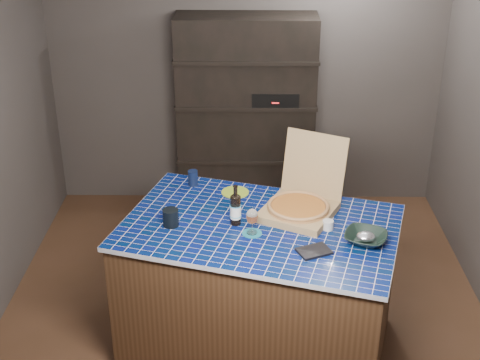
{
  "coord_description": "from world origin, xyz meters",
  "views": [
    {
      "loc": [
        0.02,
        -4.02,
        3.01
      ],
      "look_at": [
        -0.03,
        0.0,
        1.03
      ],
      "focal_mm": 50.0,
      "sensor_mm": 36.0,
      "label": 1
    }
  ],
  "objects_px": {
    "kitchen_island": "(259,286)",
    "pizza_box": "(300,204)",
    "wine_glass": "(252,217)",
    "mead_bottle": "(236,209)",
    "dvd_case": "(314,251)",
    "bowl": "(366,238)"
  },
  "relations": [
    {
      "from": "mead_bottle",
      "to": "dvd_case",
      "type": "xyz_separation_m",
      "value": [
        0.46,
        -0.33,
        -0.1
      ]
    },
    {
      "from": "kitchen_island",
      "to": "pizza_box",
      "type": "height_order",
      "value": "pizza_box"
    },
    {
      "from": "pizza_box",
      "to": "mead_bottle",
      "type": "relative_size",
      "value": 2.43
    },
    {
      "from": "pizza_box",
      "to": "bowl",
      "type": "relative_size",
      "value": 2.61
    },
    {
      "from": "pizza_box",
      "to": "mead_bottle",
      "type": "xyz_separation_m",
      "value": [
        -0.41,
        -0.14,
        0.04
      ]
    },
    {
      "from": "kitchen_island",
      "to": "pizza_box",
      "type": "relative_size",
      "value": 2.95
    },
    {
      "from": "kitchen_island",
      "to": "pizza_box",
      "type": "bearing_deg",
      "value": 47.0
    },
    {
      "from": "kitchen_island",
      "to": "mead_bottle",
      "type": "height_order",
      "value": "mead_bottle"
    },
    {
      "from": "mead_bottle",
      "to": "wine_glass",
      "type": "relative_size",
      "value": 1.63
    },
    {
      "from": "kitchen_island",
      "to": "wine_glass",
      "type": "distance_m",
      "value": 0.59
    },
    {
      "from": "kitchen_island",
      "to": "pizza_box",
      "type": "xyz_separation_m",
      "value": [
        0.26,
        0.15,
        0.53
      ]
    },
    {
      "from": "pizza_box",
      "to": "wine_glass",
      "type": "bearing_deg",
      "value": -113.74
    },
    {
      "from": "pizza_box",
      "to": "dvd_case",
      "type": "height_order",
      "value": "pizza_box"
    },
    {
      "from": "pizza_box",
      "to": "bowl",
      "type": "distance_m",
      "value": 0.51
    },
    {
      "from": "pizza_box",
      "to": "wine_glass",
      "type": "relative_size",
      "value": 3.97
    },
    {
      "from": "wine_glass",
      "to": "dvd_case",
      "type": "bearing_deg",
      "value": -29.89
    },
    {
      "from": "kitchen_island",
      "to": "mead_bottle",
      "type": "bearing_deg",
      "value": -169.38
    },
    {
      "from": "wine_glass",
      "to": "pizza_box",
      "type": "bearing_deg",
      "value": 39.93
    },
    {
      "from": "kitchen_island",
      "to": "wine_glass",
      "type": "relative_size",
      "value": 11.73
    },
    {
      "from": "mead_bottle",
      "to": "bowl",
      "type": "xyz_separation_m",
      "value": [
        0.78,
        -0.21,
        -0.07
      ]
    },
    {
      "from": "kitchen_island",
      "to": "dvd_case",
      "type": "xyz_separation_m",
      "value": [
        0.31,
        -0.31,
        0.47
      ]
    },
    {
      "from": "kitchen_island",
      "to": "wine_glass",
      "type": "xyz_separation_m",
      "value": [
        -0.05,
        -0.1,
        0.58
      ]
    }
  ]
}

